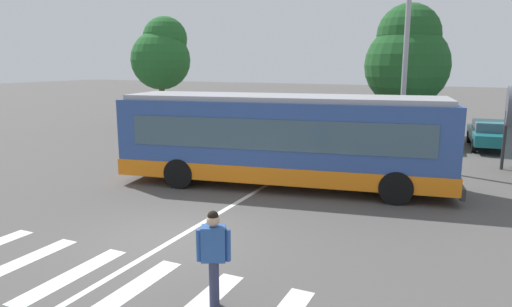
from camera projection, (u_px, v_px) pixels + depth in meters
name	position (u px, v px, depth m)	size (l,w,h in m)	color
ground_plane	(170.00, 237.00, 11.09)	(160.00, 160.00, 0.00)	#514F4C
city_transit_bus	(283.00, 140.00, 15.41)	(11.28, 4.39, 3.06)	black
pedestrian_crossing_street	(214.00, 254.00, 7.73)	(0.53, 0.41, 1.72)	#333856
parked_car_red	(284.00, 121.00, 27.06)	(2.21, 4.64, 1.35)	black
parked_car_champagne	(326.00, 124.00, 25.62)	(2.09, 4.60, 1.35)	black
parked_car_black	(379.00, 126.00, 24.88)	(2.20, 4.64, 1.35)	black
parked_car_silver	(431.00, 131.00, 23.19)	(2.01, 4.57, 1.35)	black
parked_car_teal	(491.00, 133.00, 22.39)	(2.19, 4.64, 1.35)	black
twin_arm_street_lamp	(408.00, 9.00, 17.63)	(5.11, 0.32, 10.04)	#939399
background_tree_left	(162.00, 54.00, 28.99)	(3.71, 3.71, 6.97)	brown
background_tree_right	(407.00, 57.00, 25.73)	(4.67, 4.67, 7.35)	brown
crosswalk_painted_stripes	(100.00, 283.00, 8.78)	(7.68, 2.67, 0.01)	silver
lane_center_line	(218.00, 214.00, 12.80)	(0.16, 24.00, 0.01)	silver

